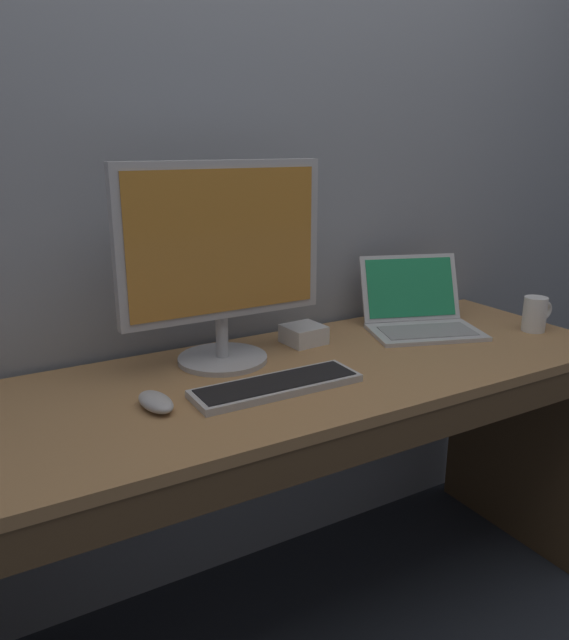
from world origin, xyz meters
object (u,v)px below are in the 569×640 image
external_drive_box (304,334)px  coffee_mug (535,314)px  laptop_silver (419,314)px  computer_mouse (156,402)px  wired_keyboard (277,385)px  external_monitor (222,254)px

external_drive_box → coffee_mug: 0.73m
laptop_silver → computer_mouse: (-0.90, -0.16, -0.03)m
laptop_silver → coffee_mug: laptop_silver is taller
wired_keyboard → external_monitor: bearing=98.1°
computer_mouse → external_drive_box: 0.57m
external_monitor → external_drive_box: bearing=8.3°
coffee_mug → external_drive_box: bearing=159.5°
wired_keyboard → coffee_mug: bearing=0.4°
external_monitor → wired_keyboard: bearing=-81.9°
laptop_silver → external_monitor: 0.70m
wired_keyboard → computer_mouse: size_ratio=3.39×
computer_mouse → external_drive_box: bearing=16.5°
computer_mouse → wired_keyboard: bearing=-14.3°
laptop_silver → external_monitor: bearing=177.9°
coffee_mug → computer_mouse: bearing=178.5°
computer_mouse → coffee_mug: coffee_mug is taller
external_drive_box → coffee_mug: size_ratio=0.97×
laptop_silver → wired_keyboard: bearing=-162.3°
external_monitor → wired_keyboard: (0.03, -0.22, -0.28)m
external_drive_box → computer_mouse: bearing=-156.6°
laptop_silver → computer_mouse: size_ratio=3.31×
external_monitor → wired_keyboard: external_monitor is taller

